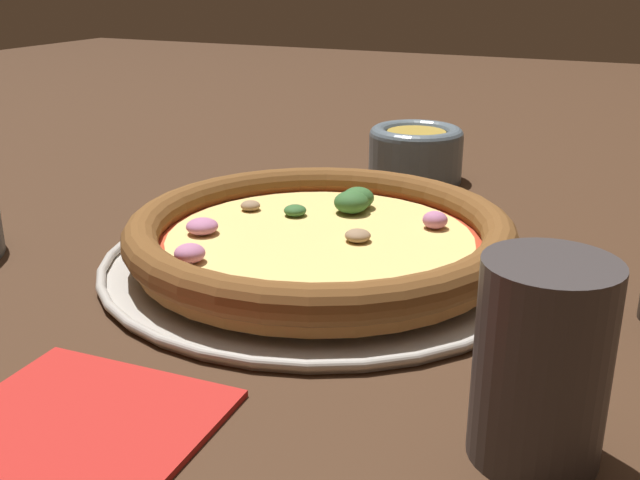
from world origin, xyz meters
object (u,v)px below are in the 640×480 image
object	(u,v)px
pizza_tray	(320,261)
napkin	(70,430)
pizza	(320,235)
drinking_cup	(541,362)
bowl_near	(416,151)

from	to	relation	value
pizza_tray	napkin	distance (m)	0.26
pizza	drinking_cup	size ratio (longest dim) A/B	3.01
pizza_tray	drinking_cup	xyz separation A→B (m)	(0.20, -0.18, 0.05)
pizza	drinking_cup	world-z (taller)	drinking_cup
napkin	drinking_cup	bearing A→B (deg)	21.49
pizza_tray	napkin	bearing A→B (deg)	-93.97
bowl_near	drinking_cup	bearing A→B (deg)	-65.23
pizza	bowl_near	distance (m)	0.28
bowl_near	drinking_cup	xyz separation A→B (m)	(0.21, -0.45, 0.02)
pizza_tray	pizza	size ratio (longest dim) A/B	1.13
drinking_cup	napkin	distance (m)	0.24
bowl_near	napkin	distance (m)	0.54
drinking_cup	pizza	bearing A→B (deg)	138.03
pizza	napkin	xyz separation A→B (m)	(-0.02, -0.26, -0.02)
bowl_near	napkin	size ratio (longest dim) A/B	0.73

